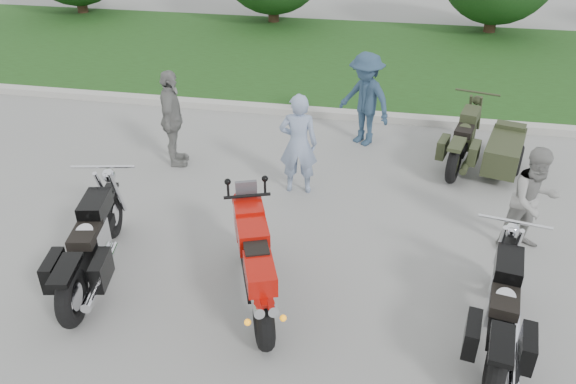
% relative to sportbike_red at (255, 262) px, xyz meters
% --- Properties ---
extents(ground, '(80.00, 80.00, 0.00)m').
position_rel_sportbike_red_xyz_m(ground, '(0.24, 0.11, -0.62)').
color(ground, '#989893').
rests_on(ground, ground).
extents(curb, '(60.00, 0.30, 0.15)m').
position_rel_sportbike_red_xyz_m(curb, '(0.24, 6.11, -0.54)').
color(curb, '#B6B4AB').
rests_on(curb, ground).
extents(grass_strip, '(60.00, 8.00, 0.14)m').
position_rel_sportbike_red_xyz_m(grass_strip, '(0.24, 10.26, -0.55)').
color(grass_strip, '#23591E').
rests_on(grass_strip, ground).
extents(sportbike_red, '(0.96, 2.12, 1.05)m').
position_rel_sportbike_red_xyz_m(sportbike_red, '(0.00, 0.00, 0.00)').
color(sportbike_red, black).
rests_on(sportbike_red, ground).
extents(cruiser_left, '(0.77, 2.52, 0.98)m').
position_rel_sportbike_red_xyz_m(cruiser_left, '(-2.19, 0.04, -0.12)').
color(cruiser_left, black).
rests_on(cruiser_left, ground).
extents(cruiser_right, '(0.58, 2.41, 0.93)m').
position_rel_sportbike_red_xyz_m(cruiser_right, '(2.84, -0.19, -0.14)').
color(cruiser_right, black).
rests_on(cruiser_right, ground).
extents(cruiser_sidecar, '(1.50, 2.32, 0.91)m').
position_rel_sportbike_red_xyz_m(cruiser_sidecar, '(3.15, 4.25, -0.19)').
color(cruiser_sidecar, black).
rests_on(cruiser_sidecar, ground).
extents(person_stripe, '(0.66, 0.47, 1.71)m').
position_rel_sportbike_red_xyz_m(person_stripe, '(0.01, 2.85, 0.24)').
color(person_stripe, '#8C9FBF').
rests_on(person_stripe, ground).
extents(person_grey, '(0.92, 0.83, 1.56)m').
position_rel_sportbike_red_xyz_m(person_grey, '(3.45, 1.86, 0.16)').
color(person_grey, gray).
rests_on(person_grey, ground).
extents(person_denim, '(1.33, 1.23, 1.80)m').
position_rel_sportbike_red_xyz_m(person_denim, '(0.92, 4.92, 0.28)').
color(person_denim, '#2C445C').
rests_on(person_denim, ground).
extents(person_back, '(0.67, 1.10, 1.75)m').
position_rel_sportbike_red_xyz_m(person_back, '(-2.34, 3.37, 0.26)').
color(person_back, gray).
rests_on(person_back, ground).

